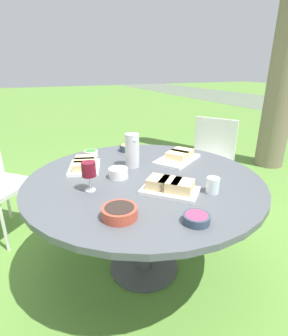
% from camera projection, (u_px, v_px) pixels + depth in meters
% --- Properties ---
extents(ground_plane, '(40.00, 40.00, 0.00)m').
position_uv_depth(ground_plane, '(144.00, 267.00, 1.93)').
color(ground_plane, '#5B8C38').
extents(dining_table, '(1.49, 1.49, 0.72)m').
position_uv_depth(dining_table, '(144.00, 188.00, 1.70)').
color(dining_table, '#4C4C51').
rests_on(dining_table, ground_plane).
extents(chair_near_left, '(0.60, 0.59, 0.89)m').
position_uv_depth(chair_near_left, '(210.00, 155.00, 2.71)').
color(chair_near_left, silver).
rests_on(chair_near_left, ground_plane).
extents(water_pitcher, '(0.11, 0.10, 0.24)m').
position_uv_depth(water_pitcher, '(132.00, 150.00, 1.80)').
color(water_pitcher, silver).
rests_on(water_pitcher, dining_table).
extents(wine_glass, '(0.08, 0.08, 0.17)m').
position_uv_depth(wine_glass, '(89.00, 170.00, 1.44)').
color(wine_glass, silver).
rests_on(wine_glass, dining_table).
extents(platter_bread_main, '(0.35, 0.35, 0.08)m').
position_uv_depth(platter_bread_main, '(170.00, 186.00, 1.45)').
color(platter_bread_main, white).
rests_on(platter_bread_main, dining_table).
extents(platter_charcuterie, '(0.38, 0.43, 0.07)m').
position_uv_depth(platter_charcuterie, '(179.00, 156.00, 1.97)').
color(platter_charcuterie, white).
rests_on(platter_charcuterie, dining_table).
extents(platter_sandwich_side, '(0.34, 0.28, 0.07)m').
position_uv_depth(platter_sandwich_side, '(84.00, 165.00, 1.79)').
color(platter_sandwich_side, white).
rests_on(platter_sandwich_side, dining_table).
extents(bowl_fries, '(0.13, 0.13, 0.05)m').
position_uv_depth(bowl_fries, '(127.00, 147.00, 2.18)').
color(bowl_fries, '#334256').
rests_on(bowl_fries, dining_table).
extents(bowl_salad, '(0.11, 0.11, 0.05)m').
position_uv_depth(bowl_salad, '(91.00, 153.00, 2.04)').
color(bowl_salad, beige).
rests_on(bowl_salad, dining_table).
extents(bowl_olives, '(0.17, 0.17, 0.05)m').
position_uv_depth(bowl_olives, '(120.00, 212.00, 1.21)').
color(bowl_olives, '#B74733').
rests_on(bowl_olives, dining_table).
extents(bowl_dip_red, '(0.12, 0.12, 0.04)m').
position_uv_depth(bowl_dip_red, '(196.00, 218.00, 1.17)').
color(bowl_dip_red, '#334256').
rests_on(bowl_dip_red, dining_table).
extents(bowl_dip_cream, '(0.12, 0.12, 0.06)m').
position_uv_depth(bowl_dip_cream, '(118.00, 172.00, 1.65)').
color(bowl_dip_cream, white).
rests_on(bowl_dip_cream, dining_table).
extents(cup_water_near, '(0.07, 0.07, 0.09)m').
position_uv_depth(cup_water_near, '(213.00, 185.00, 1.45)').
color(cup_water_near, silver).
rests_on(cup_water_near, dining_table).
extents(handbag, '(0.30, 0.14, 0.37)m').
position_uv_depth(handbag, '(91.00, 187.00, 2.93)').
color(handbag, brown).
rests_on(handbag, ground_plane).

